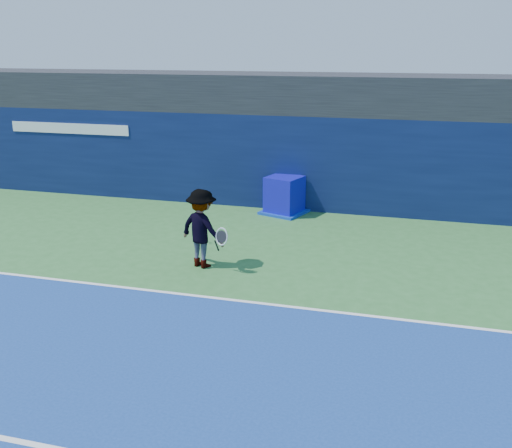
# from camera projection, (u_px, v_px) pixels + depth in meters

# --- Properties ---
(ground) EXTENTS (80.00, 80.00, 0.00)m
(ground) POSITION_uv_depth(u_px,v_px,m) (118.00, 368.00, 9.40)
(ground) COLOR #316D32
(ground) RESTS_ON ground
(baseline) EXTENTS (24.00, 0.10, 0.01)m
(baseline) POSITION_uv_depth(u_px,v_px,m) (186.00, 295.00, 12.16)
(baseline) COLOR white
(baseline) RESTS_ON ground
(service_line) EXTENTS (24.00, 0.10, 0.01)m
(service_line) POSITION_uv_depth(u_px,v_px,m) (45.00, 447.00, 7.56)
(service_line) COLOR white
(service_line) RESTS_ON ground
(stadium_band) EXTENTS (36.00, 3.00, 1.20)m
(stadium_band) POSITION_uv_depth(u_px,v_px,m) (277.00, 92.00, 18.91)
(stadium_band) COLOR black
(stadium_band) RESTS_ON back_wall_assembly
(back_wall_assembly) EXTENTS (36.00, 1.03, 3.00)m
(back_wall_assembly) POSITION_uv_depth(u_px,v_px,m) (269.00, 160.00, 18.62)
(back_wall_assembly) COLOR #0B163E
(back_wall_assembly) RESTS_ON ground
(equipment_cart) EXTENTS (1.56, 1.56, 1.18)m
(equipment_cart) POSITION_uv_depth(u_px,v_px,m) (284.00, 197.00, 17.93)
(equipment_cart) COLOR #0D0B9E
(equipment_cart) RESTS_ON ground
(tennis_player) EXTENTS (1.47, 1.11, 1.90)m
(tennis_player) POSITION_uv_depth(u_px,v_px,m) (202.00, 228.00, 13.48)
(tennis_player) COLOR white
(tennis_player) RESTS_ON ground
(tennis_ball) EXTENTS (0.07, 0.07, 0.07)m
(tennis_ball) POSITION_uv_depth(u_px,v_px,m) (191.00, 218.00, 15.07)
(tennis_ball) COLOR yellow
(tennis_ball) RESTS_ON ground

